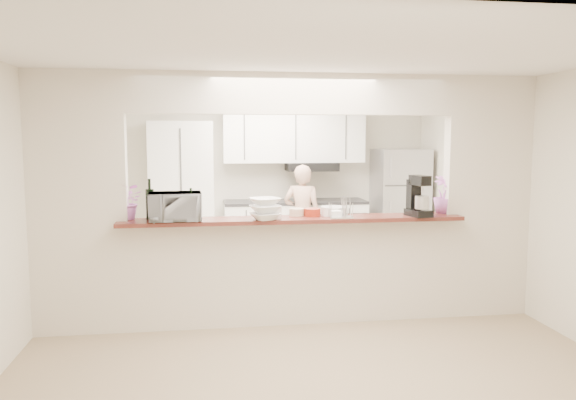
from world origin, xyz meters
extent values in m
plane|color=#9B8B69|center=(0.00, 0.00, 0.00)|extent=(6.00, 6.00, 0.00)
cube|color=beige|center=(0.00, 1.55, 0.01)|extent=(5.00, 2.90, 0.01)
cube|color=beige|center=(-2.05, 0.00, 1.25)|extent=(0.90, 0.15, 2.50)
cube|color=beige|center=(2.05, 0.00, 1.25)|extent=(0.90, 0.15, 2.50)
cube|color=beige|center=(0.00, 0.00, 2.30)|extent=(3.20, 0.15, 0.40)
cube|color=beige|center=(0.00, 0.00, 0.53)|extent=(3.20, 0.15, 1.05)
cube|color=maroon|center=(0.00, -0.05, 1.07)|extent=(3.40, 0.38, 0.04)
cube|color=white|center=(-1.20, 2.70, 1.05)|extent=(0.90, 0.60, 2.10)
cube|color=white|center=(0.45, 2.70, 0.45)|extent=(2.10, 0.60, 0.90)
cube|color=#2A2A2C|center=(0.45, 2.70, 0.92)|extent=(2.10, 0.62, 0.04)
cube|color=white|center=(0.45, 2.83, 1.88)|extent=(2.10, 0.35, 0.75)
cube|color=black|center=(0.70, 2.72, 1.44)|extent=(0.75, 0.45, 0.12)
cube|color=black|center=(1.20, 2.40, 0.50)|extent=(0.55, 0.02, 0.55)
cube|color=#B9B9BE|center=(2.05, 2.65, 0.85)|extent=(0.75, 0.70, 1.70)
imported|color=#EB7CD1|center=(-1.60, 0.05, 1.26)|extent=(0.37, 0.34, 0.35)
cylinder|color=black|center=(-1.40, 0.07, 1.24)|extent=(0.08, 0.08, 0.29)
cylinder|color=black|center=(-1.40, 0.07, 1.43)|extent=(0.03, 0.03, 0.10)
cylinder|color=black|center=(-1.00, -0.13, 1.21)|extent=(0.06, 0.06, 0.23)
cylinder|color=black|center=(-1.00, -0.13, 1.36)|extent=(0.02, 0.02, 0.08)
imported|color=#9E9FA3|center=(-1.15, -0.10, 1.23)|extent=(0.51, 0.36, 0.27)
imported|color=white|center=(-0.30, -0.17, 1.19)|extent=(0.36, 0.36, 0.21)
cylinder|color=white|center=(-0.25, -0.06, 1.15)|extent=(0.25, 0.25, 0.11)
cylinder|color=white|center=(-0.25, -0.06, 1.21)|extent=(0.26, 0.26, 0.01)
cylinder|color=white|center=(0.42, 0.03, 1.13)|extent=(0.25, 0.25, 0.08)
cylinder|color=white|center=(0.42, 0.03, 1.18)|extent=(0.26, 0.26, 0.01)
cylinder|color=maroon|center=(0.20, 0.02, 1.13)|extent=(0.16, 0.16, 0.08)
cylinder|color=tan|center=(0.05, 0.08, 1.13)|extent=(0.16, 0.16, 0.07)
cube|color=silver|center=(0.45, -0.15, 1.10)|extent=(0.24, 0.15, 0.01)
cube|color=white|center=(0.45, -0.15, 1.13)|extent=(0.10, 0.10, 0.06)
cube|color=black|center=(1.25, -0.15, 1.12)|extent=(0.23, 0.30, 0.07)
cube|color=black|center=(1.23, -0.05, 1.31)|extent=(0.13, 0.12, 0.29)
cube|color=black|center=(1.25, -0.16, 1.45)|extent=(0.16, 0.25, 0.10)
cylinder|color=#B7B7BC|center=(1.26, -0.21, 1.24)|extent=(0.14, 0.14, 0.13)
imported|color=#D874D6|center=(1.60, 0.05, 1.29)|extent=(0.26, 0.26, 0.39)
imported|color=tan|center=(0.49, 2.30, 0.74)|extent=(0.64, 0.54, 1.49)
camera|label=1|loc=(-0.85, -5.48, 1.89)|focal=35.00mm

